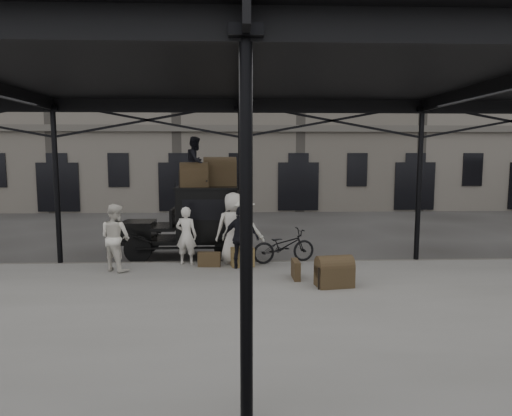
# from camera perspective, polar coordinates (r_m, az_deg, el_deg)

# --- Properties ---
(ground) EXTENTS (120.00, 120.00, 0.00)m
(ground) POSITION_cam_1_polar(r_m,az_deg,el_deg) (11.01, -1.80, -9.82)
(ground) COLOR #383533
(ground) RESTS_ON ground
(platform) EXTENTS (28.00, 8.00, 0.15)m
(platform) POSITION_cam_1_polar(r_m,az_deg,el_deg) (9.09, -1.67, -12.96)
(platform) COLOR slate
(platform) RESTS_ON ground
(canopy) EXTENTS (22.50, 9.00, 4.74)m
(canopy) POSITION_cam_1_polar(r_m,az_deg,el_deg) (8.96, -1.80, 16.12)
(canopy) COLOR black
(canopy) RESTS_ON ground
(building_frontage) EXTENTS (64.00, 8.00, 14.00)m
(building_frontage) POSITION_cam_1_polar(r_m,az_deg,el_deg) (28.82, -2.21, 14.44)
(building_frontage) COLOR slate
(building_frontage) RESTS_ON ground
(taxi) EXTENTS (3.65, 1.55, 2.18)m
(taxi) POSITION_cam_1_polar(r_m,az_deg,el_deg) (13.95, -7.27, -1.28)
(taxi) COLOR black
(taxi) RESTS_ON ground
(porter_left) EXTENTS (0.64, 0.49, 1.59)m
(porter_left) POSITION_cam_1_polar(r_m,az_deg,el_deg) (12.53, -8.71, -3.43)
(porter_left) COLOR beige
(porter_left) RESTS_ON platform
(porter_midleft) EXTENTS (1.06, 1.01, 1.73)m
(porter_midleft) POSITION_cam_1_polar(r_m,az_deg,el_deg) (12.27, -17.16, -3.52)
(porter_midleft) COLOR silver
(porter_midleft) RESTS_ON platform
(porter_centre) EXTENTS (1.10, 0.88, 1.96)m
(porter_centre) POSITION_cam_1_polar(r_m,az_deg,el_deg) (12.52, -2.84, -2.49)
(porter_centre) COLOR beige
(porter_centre) RESTS_ON platform
(porter_official) EXTENTS (1.04, 0.73, 1.64)m
(porter_official) POSITION_cam_1_polar(r_m,az_deg,el_deg) (11.93, -1.86, -3.73)
(porter_official) COLOR black
(porter_official) RESTS_ON platform
(porter_right) EXTENTS (1.35, 0.99, 1.87)m
(porter_right) POSITION_cam_1_polar(r_m,az_deg,el_deg) (12.53, -1.68, -2.70)
(porter_right) COLOR beige
(porter_right) RESTS_ON platform
(bicycle) EXTENTS (1.88, 1.05, 0.93)m
(bicycle) POSITION_cam_1_polar(r_m,az_deg,el_deg) (12.67, 3.49, -4.74)
(bicycle) COLOR black
(bicycle) RESTS_ON platform
(porter_roof) EXTENTS (0.74, 0.85, 1.48)m
(porter_roof) POSITION_cam_1_polar(r_m,az_deg,el_deg) (13.72, -7.54, 5.77)
(porter_roof) COLOR black
(porter_roof) RESTS_ON taxi
(steamer_trunk_roof_near) EXTENTS (0.89, 0.62, 0.60)m
(steamer_trunk_roof_near) POSITION_cam_1_polar(r_m,az_deg,el_deg) (13.59, -7.78, 3.91)
(steamer_trunk_roof_near) COLOR #44361F
(steamer_trunk_roof_near) RESTS_ON taxi
(steamer_trunk_roof_far) EXTENTS (1.03, 0.67, 0.73)m
(steamer_trunk_roof_far) POSITION_cam_1_polar(r_m,az_deg,el_deg) (13.99, -4.54, 4.29)
(steamer_trunk_roof_far) COLOR #44361F
(steamer_trunk_roof_far) RESTS_ON taxi
(steamer_trunk_platform) EXTENTS (0.88, 0.62, 0.60)m
(steamer_trunk_platform) POSITION_cam_1_polar(r_m,az_deg,el_deg) (10.59, 9.76, -8.08)
(steamer_trunk_platform) COLOR #44361F
(steamer_trunk_platform) RESTS_ON platform
(wicker_hamper) EXTENTS (0.67, 0.54, 0.50)m
(wicker_hamper) POSITION_cam_1_polar(r_m,az_deg,el_deg) (12.32, -1.73, -6.10)
(wicker_hamper) COLOR olive
(wicker_hamper) RESTS_ON platform
(suitcase_upright) EXTENTS (0.16, 0.60, 0.45)m
(suitcase_upright) POSITION_cam_1_polar(r_m,az_deg,el_deg) (11.13, 4.99, -7.67)
(suitcase_upright) COLOR #44361F
(suitcase_upright) RESTS_ON platform
(suitcase_flat) EXTENTS (0.61, 0.19, 0.40)m
(suitcase_flat) POSITION_cam_1_polar(r_m,az_deg,el_deg) (12.29, -5.88, -6.41)
(suitcase_flat) COLOR #44361F
(suitcase_flat) RESTS_ON platform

